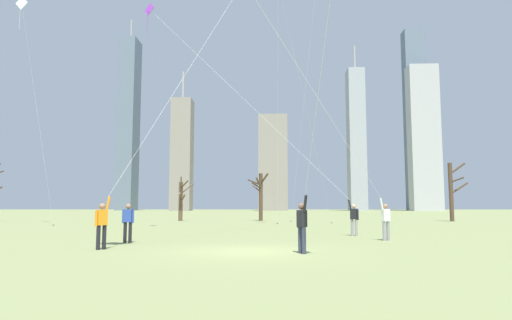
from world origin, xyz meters
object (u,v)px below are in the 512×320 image
at_px(kite_flyer_foreground_left_red, 336,138).
at_px(kite_flyer_midfield_center_purple, 316,179).
at_px(bare_tree_center, 181,199).
at_px(bare_tree_left_of_center, 260,194).
at_px(distant_kite_high_overhead_yellow, 284,8).
at_px(kite_flyer_far_back_pink, 307,181).
at_px(kite_flyer_foreground_right_green, 142,154).
at_px(distant_kite_drifting_right_white, 23,15).
at_px(bystander_strolling_midfield, 128,221).
at_px(bare_tree_leftmost, 452,190).

relative_size(kite_flyer_foreground_left_red, kite_flyer_midfield_center_purple, 1.03).
xyz_separation_m(kite_flyer_foreground_left_red, bare_tree_center, (-11.94, 28.51, -2.02)).
bearing_deg(bare_tree_left_of_center, kite_flyer_foreground_left_red, -82.76).
height_order(distant_kite_high_overhead_yellow, bare_tree_left_of_center, distant_kite_high_overhead_yellow).
bearing_deg(bare_tree_left_of_center, kite_flyer_far_back_pink, -86.22).
distance_m(kite_flyer_foreground_right_green, bare_tree_center, 29.76).
distance_m(kite_flyer_far_back_pink, distant_kite_drifting_right_white, 34.08).
relative_size(kite_flyer_far_back_pink, distant_kite_high_overhead_yellow, 0.74).
bearing_deg(bare_tree_center, kite_flyer_far_back_pink, -72.29).
height_order(bystander_strolling_midfield, bare_tree_leftmost, bare_tree_leftmost).
height_order(bystander_strolling_midfield, bare_tree_left_of_center, bare_tree_left_of_center).
height_order(kite_flyer_foreground_left_red, bare_tree_leftmost, kite_flyer_foreground_left_red).
height_order(bystander_strolling_midfield, distant_kite_drifting_right_white, distant_kite_drifting_right_white).
bearing_deg(bystander_strolling_midfield, bare_tree_left_of_center, 80.24).
relative_size(bystander_strolling_midfield, bare_tree_left_of_center, 0.33).
bearing_deg(distant_kite_drifting_right_white, bare_tree_center, 44.64).
height_order(kite_flyer_foreground_left_red, kite_flyer_foreground_right_green, kite_flyer_foreground_right_green).
bearing_deg(kite_flyer_foreground_left_red, bare_tree_left_of_center, 97.24).
bearing_deg(bare_tree_center, bystander_strolling_midfield, -83.23).
height_order(kite_flyer_far_back_pink, bystander_strolling_midfield, kite_flyer_far_back_pink).
distance_m(kite_flyer_foreground_right_green, bare_tree_left_of_center, 30.40).
relative_size(kite_flyer_foreground_left_red, bare_tree_center, 3.36).
xyz_separation_m(bystander_strolling_midfield, bare_tree_center, (-3.31, 27.86, 1.36)).
height_order(bare_tree_center, bare_tree_left_of_center, bare_tree_left_of_center).
bearing_deg(kite_flyer_foreground_right_green, bare_tree_left_of_center, 82.58).
distance_m(kite_flyer_foreground_right_green, kite_flyer_midfield_center_purple, 10.22).
distance_m(kite_flyer_far_back_pink, bare_tree_leftmost, 36.59).
xyz_separation_m(kite_flyer_foreground_right_green, distant_kite_drifting_right_white, (-15.60, 18.26, 13.85)).
relative_size(kite_flyer_foreground_left_red, distant_kite_high_overhead_yellow, 0.80).
bearing_deg(distant_kite_high_overhead_yellow, bare_tree_center, 131.33).
distance_m(kite_flyer_foreground_left_red, bare_tree_leftmost, 32.24).
height_order(distant_kite_drifting_right_white, bare_tree_left_of_center, distant_kite_drifting_right_white).
height_order(kite_flyer_far_back_pink, kite_flyer_midfield_center_purple, kite_flyer_midfield_center_purple).
bearing_deg(bare_tree_left_of_center, kite_flyer_foreground_right_green, -97.42).
bearing_deg(distant_kite_high_overhead_yellow, kite_flyer_foreground_right_green, -109.15).
relative_size(distant_kite_high_overhead_yellow, distant_kite_drifting_right_white, 1.01).
bearing_deg(bare_tree_center, kite_flyer_foreground_left_red, -67.28).
xyz_separation_m(kite_flyer_foreground_left_red, kite_flyer_far_back_pink, (-1.51, -4.15, -1.99)).
relative_size(kite_flyer_foreground_right_green, bare_tree_center, 3.55).
height_order(kite_flyer_far_back_pink, bare_tree_center, kite_flyer_far_back_pink).
bearing_deg(bare_tree_left_of_center, bare_tree_leftmost, -3.26).
xyz_separation_m(kite_flyer_midfield_center_purple, distant_kite_high_overhead_yellow, (-1.31, 10.58, 14.41)).
bearing_deg(distant_kite_high_overhead_yellow, bare_tree_left_of_center, 99.88).
distance_m(bare_tree_leftmost, bare_tree_center, 27.69).
height_order(kite_flyer_foreground_left_red, distant_kite_high_overhead_yellow, distant_kite_high_overhead_yellow).
height_order(kite_flyer_far_back_pink, distant_kite_high_overhead_yellow, distant_kite_high_overhead_yellow).
relative_size(bystander_strolling_midfield, distant_kite_high_overhead_yellow, 0.08).
distance_m(kite_flyer_foreground_left_red, kite_flyer_foreground_right_green, 7.73).
bearing_deg(kite_flyer_foreground_right_green, kite_flyer_foreground_left_red, 6.87).
bearing_deg(kite_flyer_foreground_right_green, distant_kite_drifting_right_white, 130.52).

